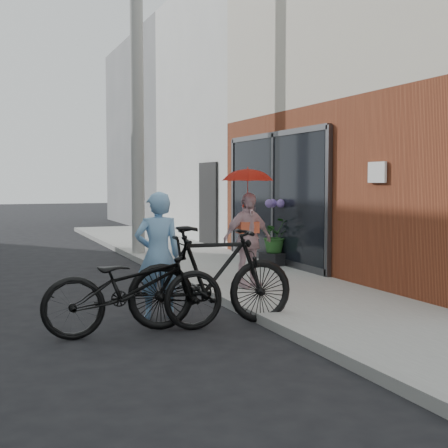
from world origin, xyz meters
TOP-DOWN VIEW (x-y plane):
  - ground at (0.00, 0.00)m, footprint 80.00×80.00m
  - sidewalk at (2.10, 2.00)m, footprint 2.20×24.00m
  - curb at (0.94, 2.00)m, footprint 0.12×24.00m
  - plaster_building at (7.20, 9.00)m, footprint 8.00×6.00m
  - east_building_far at (7.20, 16.00)m, footprint 8.00×8.00m
  - utility_pole at (1.10, 6.00)m, footprint 0.28×0.28m
  - officer at (-0.13, 0.07)m, footprint 0.61×0.45m
  - bike_left at (-0.59, -0.62)m, footprint 2.05×0.77m
  - bike_right at (0.33, -0.57)m, footprint 2.01×0.72m
  - kimono_woman at (1.55, 1.14)m, footprint 0.87×0.47m
  - parasol at (1.55, 1.14)m, footprint 0.72×0.72m
  - planter at (3.00, 3.13)m, footprint 0.55×0.55m
  - potted_plant at (3.00, 3.13)m, footprint 0.59×0.52m

SIDE VIEW (x-z plane):
  - ground at x=0.00m, z-range 0.00..0.00m
  - sidewalk at x=2.10m, z-range 0.00..0.12m
  - curb at x=0.94m, z-range 0.00..0.12m
  - planter at x=3.00m, z-range 0.12..0.35m
  - bike_left at x=-0.59m, z-range 0.00..1.06m
  - bike_right at x=0.33m, z-range 0.00..1.18m
  - potted_plant at x=3.00m, z-range 0.35..1.01m
  - officer at x=-0.13m, z-range 0.00..1.57m
  - kimono_woman at x=1.55m, z-range 0.12..1.52m
  - parasol at x=1.55m, z-range 1.52..2.15m
  - plaster_building at x=7.20m, z-range 0.00..7.00m
  - east_building_far at x=7.20m, z-range 0.00..7.00m
  - utility_pole at x=1.10m, z-range 0.00..7.00m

